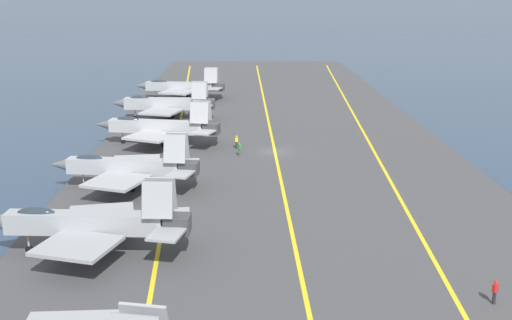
{
  "coord_description": "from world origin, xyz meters",
  "views": [
    {
      "loc": [
        -80.99,
        4.46,
        21.44
      ],
      "look_at": [
        -13.24,
        2.79,
        2.9
      ],
      "focal_mm": 45.0,
      "sensor_mm": 36.0,
      "label": 1
    }
  ],
  "objects": [
    {
      "name": "carrier_deck",
      "position": [
        0.0,
        0.0,
        0.2
      ],
      "size": [
        205.92,
        47.32,
        0.4
      ],
      "primitive_type": "cube",
      "color": "#424244",
      "rests_on": "ground"
    },
    {
      "name": "parked_jet_third",
      "position": [
        -15.31,
        16.53,
        2.82
      ],
      "size": [
        13.74,
        16.29,
        6.17
      ],
      "color": "#9EA3A8",
      "rests_on": "carrier_deck"
    },
    {
      "name": "deck_stripe_centerline",
      "position": [
        0.0,
        0.0,
        0.4
      ],
      "size": [
        185.33,
        0.36,
        0.01
      ],
      "primitive_type": "cube",
      "color": "yellow",
      "rests_on": "carrier_deck"
    },
    {
      "name": "parked_jet_sixth",
      "position": [
        40.67,
        15.66,
        2.78
      ],
      "size": [
        13.09,
        17.34,
        6.0
      ],
      "color": "#9EA3A8",
      "rests_on": "carrier_deck"
    },
    {
      "name": "parked_jet_fourth",
      "position": [
        3.98,
        15.48,
        2.94
      ],
      "size": [
        13.21,
        17.48,
        6.2
      ],
      "color": "#A8AAAF",
      "rests_on": "carrier_deck"
    },
    {
      "name": "deck_stripe_foul_line",
      "position": [
        0.0,
        -13.01,
        0.4
      ],
      "size": [
        184.97,
        12.24,
        0.01
      ],
      "primitive_type": "cube",
      "rotation": [
        0.0,
        0.0,
        -0.06
      ],
      "color": "yellow",
      "rests_on": "carrier_deck"
    },
    {
      "name": "ground_plane",
      "position": [
        0.0,
        0.0,
        0.0
      ],
      "size": [
        2000.0,
        2000.0,
        0.0
      ],
      "primitive_type": "plane",
      "color": "navy"
    },
    {
      "name": "crew_red_vest",
      "position": [
        -41.76,
        -12.76,
        1.37
      ],
      "size": [
        0.42,
        0.46,
        1.77
      ],
      "color": "#232328",
      "rests_on": "carrier_deck"
    },
    {
      "name": "crew_green_vest",
      "position": [
        -2.17,
        4.62,
        1.4
      ],
      "size": [
        0.46,
        0.43,
        1.81
      ],
      "color": "#4C473D",
      "rests_on": "carrier_deck"
    },
    {
      "name": "parked_jet_fifth",
      "position": [
        21.24,
        16.62,
        2.96
      ],
      "size": [
        14.19,
        16.8,
        6.17
      ],
      "color": "#9EA3A8",
      "rests_on": "carrier_deck"
    },
    {
      "name": "parked_jet_second",
      "position": [
        -32.59,
        16.61,
        3.05
      ],
      "size": [
        12.9,
        17.12,
        6.38
      ],
      "color": "#93999E",
      "rests_on": "carrier_deck"
    },
    {
      "name": "crew_yellow_vest",
      "position": [
        1.74,
        5.02,
        1.38
      ],
      "size": [
        0.33,
        0.43,
        1.79
      ],
      "color": "#232328",
      "rests_on": "carrier_deck"
    },
    {
      "name": "deck_stripe_edge_line",
      "position": [
        0.0,
        13.01,
        0.4
      ],
      "size": [
        185.08,
        10.29,
        0.01
      ],
      "primitive_type": "cube",
      "rotation": [
        0.0,
        0.0,
        0.05
      ],
      "color": "yellow",
      "rests_on": "carrier_deck"
    }
  ]
}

